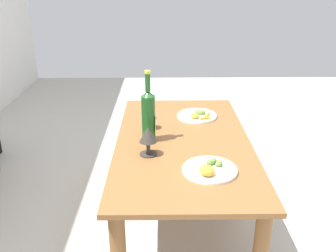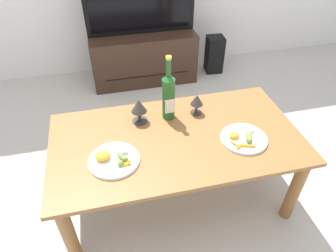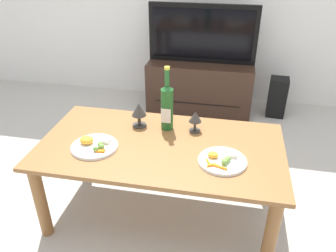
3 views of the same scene
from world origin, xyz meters
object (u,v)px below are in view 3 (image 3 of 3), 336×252
Objects in this scene: floor_speaker at (277,97)px; tv_screen at (203,34)px; tv_stand at (200,85)px; wine_bottle at (167,105)px; dinner_plate_right at (222,160)px; dinner_plate_left at (94,145)px; goblet_right at (195,118)px; dining_table at (161,156)px; goblet_left at (139,111)px.

tv_screen is at bearing -177.60° from floor_speaker.
wine_bottle reaches higher than tv_stand.
floor_speaker is 1.74m from dinner_plate_right.
tv_stand is 1.74m from dinner_plate_left.
dinner_plate_left is (-0.36, -0.30, -0.14)m from wine_bottle.
floor_speaker is at bearing 64.32° from goblet_right.
dinner_plate_left is at bearing -104.15° from tv_stand.
goblet_right is 0.36m from dinner_plate_right.
tv_screen reaches higher than dining_table.
tv_stand is 1.44m from goblet_left.
floor_speaker is at bearing 61.87° from dining_table.
dining_table is 1.37× the size of tv_screen.
goblet_left is (-1.00, -1.35, 0.42)m from floor_speaker.
floor_speaker is at bearing -1.96° from tv_screen.
wine_bottle is 0.48m from dinner_plate_left.
dining_table reaches higher than tv_stand.
wine_bottle is 0.19m from goblet_right.
wine_bottle is at bearing -92.71° from tv_screen.
goblet_left is at bearing 150.80° from dinner_plate_right.
dinner_plate_left is (-0.42, -1.67, -0.23)m from tv_screen.
goblet_left is 0.58× the size of dinner_plate_left.
goblet_right is (-0.65, -1.35, 0.41)m from floor_speaker.
floor_speaker is at bearing 74.19° from dinner_plate_right.
goblet_right reaches higher than dining_table.
dining_table is at bearing -113.77° from floor_speaker.
tv_stand is 7.74× the size of goblet_right.
floor_speaker is 2.05m from dinner_plate_left.
dining_table is 3.63× the size of floor_speaker.
dining_table is 0.38m from dinner_plate_right.
tv_screen is at bearing 94.57° from goblet_right.
wine_bottle is (-0.00, 0.19, 0.24)m from dining_table.
goblet_left is at bearing -178.90° from wine_bottle.
floor_speaker is 1.64m from wine_bottle.
dinner_plate_left is at bearing 179.78° from dinner_plate_right.
tv_screen is 1.73m from dinner_plate_left.
goblet_right is at bearing -85.43° from tv_screen.
tv_stand is at bearing 80.13° from goblet_left.
dinner_plate_right is (-0.46, -1.64, 0.33)m from floor_speaker.
dinner_plate_left is 0.71m from dinner_plate_right.
dinner_plate_right is at bearing -40.09° from wine_bottle.
goblet_right is (0.17, -0.00, -0.07)m from wine_bottle.
dining_table is at bearing 162.94° from dinner_plate_right.
tv_screen is at bearing 87.69° from dining_table.
goblet_left reaches higher than goblet_right.
tv_screen reaches higher than wine_bottle.
tv_stand is 2.65× the size of floor_speaker.
dinner_plate_left reaches higher than tv_stand.
goblet_right is 0.50× the size of dinner_plate_left.
dinner_plate_right is at bearing -58.47° from goblet_right.
tv_stand is at bearing 90.00° from tv_screen.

